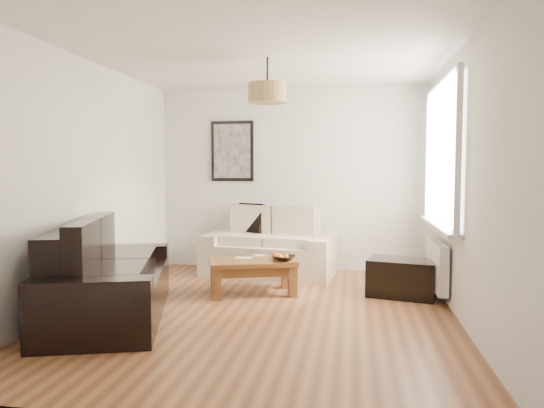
% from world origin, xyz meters
% --- Properties ---
extents(floor, '(4.50, 4.50, 0.00)m').
position_xyz_m(floor, '(0.00, 0.00, 0.00)').
color(floor, brown).
rests_on(floor, ground).
extents(ceiling, '(3.80, 4.50, 0.00)m').
position_xyz_m(ceiling, '(0.00, 0.00, 2.60)').
color(ceiling, white).
rests_on(ceiling, floor).
extents(wall_back, '(3.80, 0.04, 2.60)m').
position_xyz_m(wall_back, '(0.00, 2.25, 1.30)').
color(wall_back, silver).
rests_on(wall_back, floor).
extents(wall_front, '(3.80, 0.04, 2.60)m').
position_xyz_m(wall_front, '(0.00, -2.25, 1.30)').
color(wall_front, silver).
rests_on(wall_front, floor).
extents(wall_left, '(0.04, 4.50, 2.60)m').
position_xyz_m(wall_left, '(-1.90, 0.00, 1.30)').
color(wall_left, silver).
rests_on(wall_left, floor).
extents(wall_right, '(0.04, 4.50, 2.60)m').
position_xyz_m(wall_right, '(1.90, 0.00, 1.30)').
color(wall_right, silver).
rests_on(wall_right, floor).
extents(window_bay, '(0.14, 1.90, 1.60)m').
position_xyz_m(window_bay, '(1.86, 0.80, 1.60)').
color(window_bay, white).
rests_on(window_bay, wall_right).
extents(radiator, '(0.10, 0.90, 0.52)m').
position_xyz_m(radiator, '(1.82, 0.80, 0.38)').
color(radiator, white).
rests_on(radiator, wall_right).
extents(poster, '(0.62, 0.04, 0.87)m').
position_xyz_m(poster, '(-0.85, 2.22, 1.70)').
color(poster, black).
rests_on(poster, wall_back).
extents(pendant_shade, '(0.40, 0.40, 0.20)m').
position_xyz_m(pendant_shade, '(0.00, 0.30, 2.23)').
color(pendant_shade, tan).
rests_on(pendant_shade, ceiling).
extents(loveseat_cream, '(1.84, 1.15, 0.86)m').
position_xyz_m(loveseat_cream, '(-0.23, 1.78, 0.43)').
color(loveseat_cream, beige).
rests_on(loveseat_cream, floor).
extents(sofa_leather, '(1.53, 2.21, 0.87)m').
position_xyz_m(sofa_leather, '(-1.43, -0.42, 0.44)').
color(sofa_leather, black).
rests_on(sofa_leather, floor).
extents(coffee_table, '(1.10, 0.82, 0.40)m').
position_xyz_m(coffee_table, '(-0.24, 0.68, 0.20)').
color(coffee_table, brown).
rests_on(coffee_table, floor).
extents(ottoman, '(0.83, 0.63, 0.42)m').
position_xyz_m(ottoman, '(1.45, 0.85, 0.21)').
color(ottoman, black).
rests_on(ottoman, floor).
extents(cushion_left, '(0.42, 0.29, 0.41)m').
position_xyz_m(cushion_left, '(-0.52, 1.99, 0.75)').
color(cushion_left, black).
rests_on(cushion_left, loveseat_cream).
extents(cushion_right, '(0.38, 0.12, 0.38)m').
position_xyz_m(cushion_right, '(0.01, 1.99, 0.73)').
color(cushion_right, black).
rests_on(cushion_right, loveseat_cream).
extents(fruit_bowl, '(0.29, 0.29, 0.06)m').
position_xyz_m(fruit_bowl, '(0.14, 0.68, 0.43)').
color(fruit_bowl, black).
rests_on(fruit_bowl, coffee_table).
extents(orange_a, '(0.08, 0.08, 0.07)m').
position_xyz_m(orange_a, '(0.08, 0.69, 0.44)').
color(orange_a, orange).
rests_on(orange_a, fruit_bowl).
extents(orange_b, '(0.07, 0.07, 0.06)m').
position_xyz_m(orange_b, '(0.14, 0.75, 0.44)').
color(orange_b, orange).
rests_on(orange_b, fruit_bowl).
extents(orange_c, '(0.11, 0.11, 0.09)m').
position_xyz_m(orange_c, '(0.02, 0.75, 0.44)').
color(orange_c, '#D94512').
rests_on(orange_c, fruit_bowl).
extents(papers, '(0.20, 0.15, 0.01)m').
position_xyz_m(papers, '(-0.36, 0.76, 0.40)').
color(papers, beige).
rests_on(papers, coffee_table).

